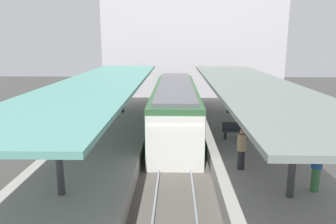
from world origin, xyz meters
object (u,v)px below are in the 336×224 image
at_px(platform_sign, 281,122).
at_px(passenger_near_bench, 317,168).
at_px(platform_bench, 236,130).
at_px(commuter_train, 175,107).
at_px(passenger_mid_platform, 242,148).

relative_size(platform_sign, passenger_near_bench, 1.37).
xyz_separation_m(platform_bench, passenger_near_bench, (1.62, -5.96, 0.37)).
distance_m(platform_sign, passenger_near_bench, 3.27).
bearing_deg(platform_bench, passenger_near_bench, -74.84).
height_order(platform_bench, platform_sign, platform_sign).
bearing_deg(platform_sign, commuter_train, 121.76).
xyz_separation_m(commuter_train, passenger_mid_platform, (2.65, -8.64, 0.14)).
xyz_separation_m(commuter_train, platform_bench, (3.18, -4.56, -0.26)).
bearing_deg(commuter_train, passenger_mid_platform, -72.97).
bearing_deg(platform_sign, passenger_near_bench, -85.69).
distance_m(platform_sign, passenger_mid_platform, 2.42).
height_order(platform_bench, passenger_mid_platform, passenger_mid_platform).
distance_m(platform_bench, passenger_mid_platform, 4.14).
distance_m(commuter_train, platform_bench, 5.56).
bearing_deg(passenger_near_bench, platform_sign, 94.31).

